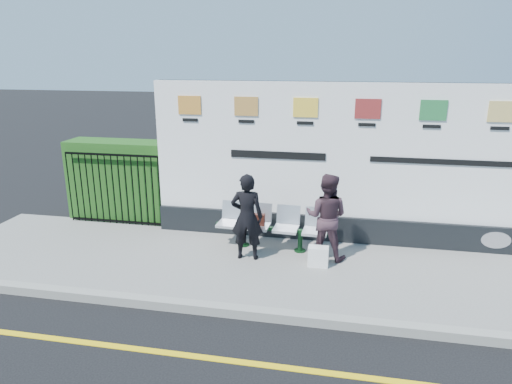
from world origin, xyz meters
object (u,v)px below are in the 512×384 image
billboard (363,176)px  bench (272,237)px  woman_left (247,217)px  woman_right (326,217)px

billboard → bench: billboard is taller
woman_left → woman_right: (1.35, 0.28, -0.00)m
woman_left → woman_right: bearing=-172.1°
bench → woman_right: woman_right is taller
bench → woman_right: bearing=-9.0°
woman_left → woman_right: size_ratio=1.00×
billboard → woman_right: 1.20m
billboard → woman_left: bearing=-149.4°
billboard → woman_right: size_ratio=5.21×
bench → woman_left: bearing=-122.7°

